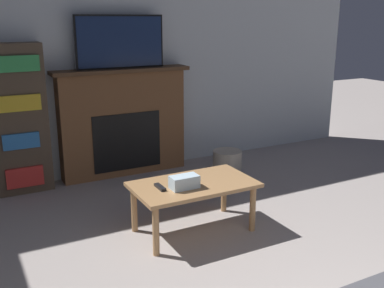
{
  "coord_description": "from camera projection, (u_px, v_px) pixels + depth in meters",
  "views": [
    {
      "loc": [
        -1.53,
        -0.27,
        1.69
      ],
      "look_at": [
        0.01,
        2.64,
        0.76
      ],
      "focal_mm": 42.0,
      "sensor_mm": 36.0,
      "label": 1
    }
  ],
  "objects": [
    {
      "name": "wall_back",
      "position": [
        112.0,
        51.0,
        4.82
      ],
      "size": [
        6.49,
        0.06,
        2.7
      ],
      "color": "silver",
      "rests_on": "ground_plane"
    },
    {
      "name": "bookshelf",
      "position": [
        17.0,
        120.0,
        4.37
      ],
      "size": [
        0.56,
        0.29,
        1.47
      ],
      "color": "#4C3D2D",
      "rests_on": "ground_plane"
    },
    {
      "name": "fireplace",
      "position": [
        123.0,
        122.0,
        4.92
      ],
      "size": [
        1.48,
        0.28,
        1.18
      ],
      "color": "brown",
      "rests_on": "ground_plane"
    },
    {
      "name": "storage_basket",
      "position": [
        227.0,
        160.0,
        5.16
      ],
      "size": [
        0.33,
        0.33,
        0.23
      ],
      "color": "#BCB29E",
      "rests_on": "ground_plane"
    },
    {
      "name": "coffee_table",
      "position": [
        193.0,
        189.0,
        3.6
      ],
      "size": [
        0.98,
        0.56,
        0.42
      ],
      "color": "#A87A4C",
      "rests_on": "ground_plane"
    },
    {
      "name": "remote_control",
      "position": [
        160.0,
        187.0,
        3.47
      ],
      "size": [
        0.04,
        0.15,
        0.02
      ],
      "color": "black",
      "rests_on": "coffee_table"
    },
    {
      "name": "tissue_box",
      "position": [
        184.0,
        182.0,
        3.46
      ],
      "size": [
        0.22,
        0.12,
        0.1
      ],
      "color": "silver",
      "rests_on": "coffee_table"
    },
    {
      "name": "tv",
      "position": [
        120.0,
        42.0,
        4.67
      ],
      "size": [
        0.95,
        0.03,
        0.55
      ],
      "color": "black",
      "rests_on": "fireplace"
    }
  ]
}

